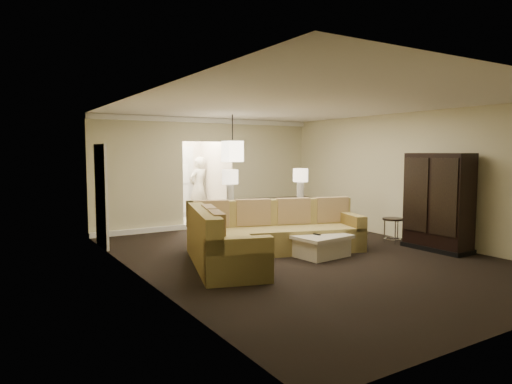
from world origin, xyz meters
TOP-DOWN VIEW (x-y plane):
  - ground at (0.00, 0.00)m, footprint 8.00×8.00m
  - wall_back at (0.00, 4.00)m, footprint 6.00×0.04m
  - wall_left at (-3.00, 0.00)m, footprint 0.04×8.00m
  - wall_right at (3.00, 0.00)m, footprint 0.04×8.00m
  - ceiling at (0.00, 0.00)m, footprint 6.00×8.00m
  - crown_molding at (0.00, 3.95)m, footprint 6.00×0.10m
  - baseboard at (0.00, 3.95)m, footprint 6.00×0.10m
  - side_door at (-2.97, 2.80)m, footprint 0.05×0.90m
  - foyer at (0.00, 5.34)m, footprint 1.44×2.02m
  - sectional_sofa at (-0.68, 0.37)m, footprint 3.97×2.86m
  - coffee_table at (0.27, -0.06)m, footprint 1.12×1.12m
  - console_table at (0.49, 2.00)m, footprint 2.32×0.82m
  - armoire at (2.59, -0.94)m, footprint 0.57×1.33m
  - drink_table at (2.38, -0.01)m, footprint 0.43×0.43m
  - table_lamp_left at (-0.38, 2.12)m, footprint 0.35×0.35m
  - table_lamp_right at (1.36, 1.88)m, footprint 0.35×0.35m
  - pendant_light at (0.00, 2.70)m, footprint 0.38×0.38m
  - person at (0.45, 5.60)m, footprint 0.83×0.68m

SIDE VIEW (x-z plane):
  - ground at x=0.00m, z-range 0.00..0.00m
  - baseboard at x=0.00m, z-range 0.00..0.12m
  - coffee_table at x=0.27m, z-range 0.00..0.42m
  - drink_table at x=2.38m, z-range 0.12..0.65m
  - sectional_sofa at x=-0.68m, z-range -0.10..0.90m
  - console_table at x=0.49m, z-range 0.08..0.96m
  - armoire at x=2.59m, z-range -0.04..1.87m
  - person at x=0.45m, z-range 0.00..1.99m
  - side_door at x=-2.97m, z-range 0.00..2.10m
  - foyer at x=0.00m, z-range -0.10..2.70m
  - table_lamp_left at x=-0.38m, z-range 0.99..1.66m
  - table_lamp_right at x=1.36m, z-range 0.99..1.66m
  - wall_back at x=0.00m, z-range 0.00..2.80m
  - wall_left at x=-3.00m, z-range 0.00..2.80m
  - wall_right at x=3.00m, z-range 0.00..2.80m
  - pendant_light at x=0.00m, z-range 1.41..2.50m
  - crown_molding at x=0.00m, z-range 2.67..2.79m
  - ceiling at x=0.00m, z-range 2.79..2.81m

